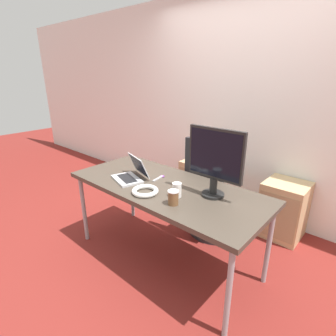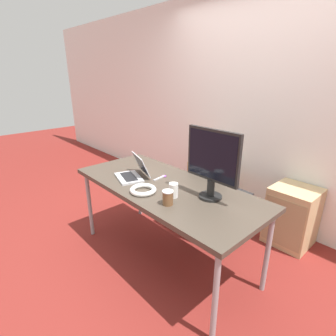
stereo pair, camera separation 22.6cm
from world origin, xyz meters
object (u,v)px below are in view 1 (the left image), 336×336
(laptop_center, at_px, (131,174))
(coffee_cup_brown, at_px, (173,198))
(cabinet_left, at_px, (200,183))
(mouse, at_px, (177,187))
(cable_coil, at_px, (145,191))
(cabinet_right, at_px, (283,209))
(monitor, at_px, (215,160))
(water_bottle, at_px, (202,152))
(office_chair, at_px, (212,199))
(coffee_cup_white, at_px, (177,190))

(laptop_center, relative_size, coffee_cup_brown, 3.24)
(cabinet_left, bearing_deg, laptop_center, -87.28)
(mouse, relative_size, cable_coil, 0.32)
(cabinet_right, relative_size, laptop_center, 1.71)
(laptop_center, bearing_deg, coffee_cup_brown, -11.09)
(monitor, distance_m, mouse, 0.42)
(water_bottle, xyz_separation_m, coffee_cup_brown, (0.67, -1.36, 0.09))
(water_bottle, xyz_separation_m, laptop_center, (0.06, -1.24, 0.08))
(mouse, bearing_deg, coffee_cup_brown, -55.84)
(office_chair, relative_size, monitor, 2.02)
(cabinet_left, relative_size, laptop_center, 1.71)
(coffee_cup_white, height_order, cable_coil, coffee_cup_white)
(coffee_cup_brown, bearing_deg, mouse, 124.16)
(mouse, bearing_deg, office_chair, 92.24)
(mouse, height_order, cable_coil, cable_coil)
(cabinet_left, distance_m, cabinet_right, 1.08)
(office_chair, relative_size, cabinet_left, 1.79)
(cabinet_left, height_order, cable_coil, cable_coil)
(water_bottle, height_order, coffee_cup_white, coffee_cup_white)
(water_bottle, bearing_deg, mouse, -65.36)
(water_bottle, relative_size, mouse, 3.49)
(cabinet_left, distance_m, laptop_center, 1.34)
(monitor, relative_size, mouse, 7.72)
(coffee_cup_brown, relative_size, cable_coil, 0.51)
(cabinet_left, height_order, coffee_cup_white, coffee_cup_white)
(office_chair, bearing_deg, coffee_cup_white, -81.19)
(cabinet_right, distance_m, laptop_center, 1.68)
(monitor, bearing_deg, cabinet_left, 128.25)
(office_chair, height_order, coffee_cup_white, office_chair)
(office_chair, height_order, cable_coil, office_chair)
(cabinet_right, height_order, laptop_center, laptop_center)
(laptop_center, distance_m, cable_coil, 0.34)
(cable_coil, bearing_deg, cabinet_left, 105.44)
(cabinet_right, xyz_separation_m, monitor, (-0.27, -1.03, 0.76))
(office_chair, distance_m, mouse, 0.73)
(cabinet_left, xyz_separation_m, laptop_center, (0.06, -1.24, 0.51))
(cabinet_left, distance_m, mouse, 1.34)
(office_chair, height_order, monitor, monitor)
(mouse, bearing_deg, cabinet_left, 114.68)
(monitor, xyz_separation_m, coffee_cup_white, (-0.20, -0.21, -0.24))
(mouse, xyz_separation_m, coffee_cup_brown, (0.15, -0.22, 0.04))
(cabinet_left, distance_m, cable_coil, 1.49)
(cable_coil, bearing_deg, monitor, 36.75)
(laptop_center, distance_m, mouse, 0.47)
(monitor, bearing_deg, coffee_cup_white, -134.73)
(monitor, xyz_separation_m, cable_coil, (-0.44, -0.33, -0.28))
(laptop_center, distance_m, coffee_cup_brown, 0.63)
(monitor, bearing_deg, office_chair, 120.83)
(cabinet_left, bearing_deg, mouse, -65.32)
(cabinet_left, relative_size, water_bottle, 2.50)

